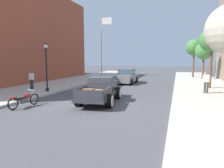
{
  "coord_description": "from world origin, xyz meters",
  "views": [
    {
      "loc": [
        4.77,
        -10.81,
        2.72
      ],
      "look_at": [
        0.44,
        2.39,
        1.0
      ],
      "focal_mm": 32.14,
      "sensor_mm": 36.0,
      "label": 1
    }
  ],
  "objects": [
    {
      "name": "car_background_grey",
      "position": [
        -0.68,
        11.27,
        0.77
      ],
      "size": [
        1.94,
        4.34,
        1.65
      ],
      "color": "slate",
      "rests_on": "ground"
    },
    {
      "name": "hotrod_truck_gunmetal",
      "position": [
        0.1,
        1.13,
        0.75
      ],
      "size": [
        2.52,
        5.06,
        1.58
      ],
      "color": "#333338",
      "rests_on": "ground"
    },
    {
      "name": "motorcycle_parked",
      "position": [
        -3.49,
        -1.72,
        0.44
      ],
      "size": [
        0.62,
        2.11,
        0.93
      ],
      "color": "black",
      "rests_on": "ground"
    },
    {
      "name": "street_lamp_near",
      "position": [
        -5.21,
        2.8,
        2.39
      ],
      "size": [
        0.5,
        0.32,
        3.85
      ],
      "color": "black",
      "rests_on": "sidewalk_left"
    },
    {
      "name": "ground_plane",
      "position": [
        0.0,
        0.0,
        0.0
      ],
      "size": [
        140.0,
        140.0,
        0.0
      ],
      "primitive_type": "plane",
      "color": "#47474C"
    },
    {
      "name": "flagpole",
      "position": [
        -6.4,
        18.7,
        5.77
      ],
      "size": [
        1.74,
        0.16,
        9.16
      ],
      "color": "#B2B2B7",
      "rests_on": "sidewalk_left"
    },
    {
      "name": "street_tree_second",
      "position": [
        7.55,
        8.98,
        4.36
      ],
      "size": [
        2.18,
        2.18,
        5.36
      ],
      "color": "brown",
      "rests_on": "sidewalk_right"
    },
    {
      "name": "pedestrian_sidewalk_right",
      "position": [
        6.87,
        5.72,
        1.09
      ],
      "size": [
        0.53,
        0.22,
        1.65
      ],
      "color": "#333338",
      "rests_on": "sidewalk_right"
    },
    {
      "name": "street_tree_farthest",
      "position": [
        6.92,
        20.71,
        4.37
      ],
      "size": [
        2.33,
        2.33,
        5.44
      ],
      "color": "brown",
      "rests_on": "sidewalk_right"
    },
    {
      "name": "pedestrian_sidewalk_left",
      "position": [
        -6.9,
        3.03,
        1.09
      ],
      "size": [
        0.53,
        0.22,
        1.65
      ],
      "color": "#333338",
      "rests_on": "sidewalk_left"
    },
    {
      "name": "street_tree_third",
      "position": [
        7.92,
        17.8,
        3.75
      ],
      "size": [
        2.25,
        2.25,
        4.77
      ],
      "color": "brown",
      "rests_on": "sidewalk_right"
    }
  ]
}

